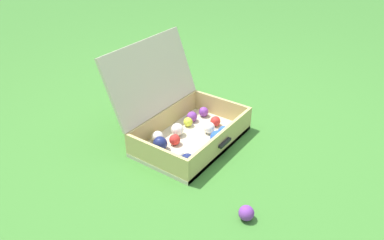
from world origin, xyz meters
TOP-DOWN VIEW (x-y plane):
  - ground_plane at (0.00, 0.00)m, footprint 16.00×16.00m
  - open_suitcase at (-0.00, 0.11)m, footprint 0.67×0.62m
  - stray_ball_on_grass at (-0.37, -0.53)m, footprint 0.07×0.07m

SIDE VIEW (x-z plane):
  - ground_plane at x=0.00m, z-range 0.00..0.00m
  - stray_ball_on_grass at x=-0.37m, z-range 0.00..0.07m
  - open_suitcase at x=0.00m, z-range -0.16..0.40m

